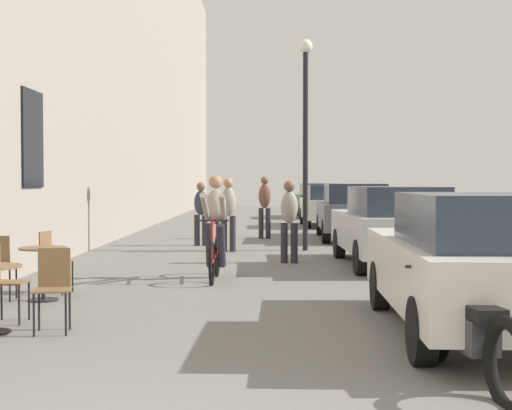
# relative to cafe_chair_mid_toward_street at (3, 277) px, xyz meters

# --- Properties ---
(cafe_chair_mid_toward_street) EXTENTS (0.39, 0.39, 0.89)m
(cafe_chair_mid_toward_street) POSITION_rel_cafe_chair_mid_toward_street_xyz_m (0.00, 0.00, 0.00)
(cafe_chair_mid_toward_street) COLOR black
(cafe_chair_mid_toward_street) RESTS_ON ground_plane
(cafe_chair_mid_toward_wall) EXTENTS (0.43, 0.43, 0.89)m
(cafe_chair_mid_toward_wall) POSITION_rel_cafe_chair_mid_toward_street_xyz_m (0.71, -0.50, 0.00)
(cafe_chair_mid_toward_wall) COLOR black
(cafe_chair_mid_toward_wall) RESTS_ON ground_plane
(cafe_table_far) EXTENTS (0.64, 0.64, 0.72)m
(cafe_table_far) POSITION_rel_cafe_chair_mid_toward_street_xyz_m (-0.01, 1.53, 0.00)
(cafe_table_far) COLOR black
(cafe_table_far) RESTS_ON ground_plane
(cafe_chair_far_toward_street) EXTENTS (0.45, 0.45, 0.89)m
(cafe_chair_far_toward_street) POSITION_rel_cafe_chair_mid_toward_street_xyz_m (-0.08, 2.19, 0.00)
(cafe_chair_far_toward_street) COLOR black
(cafe_chair_far_toward_street) RESTS_ON ground_plane
(cyclist_on_bicycle) EXTENTS (0.52, 1.76, 1.74)m
(cyclist_on_bicycle) POSITION_rel_cafe_chair_mid_toward_street_xyz_m (2.17, 3.68, 0.29)
(cyclist_on_bicycle) COLOR black
(cyclist_on_bicycle) RESTS_ON ground_plane
(pedestrian_near) EXTENTS (0.37, 0.28, 1.63)m
(pedestrian_near) POSITION_rel_cafe_chair_mid_toward_street_xyz_m (3.47, 6.07, 0.40)
(pedestrian_near) COLOR #26262D
(pedestrian_near) RESTS_ON ground_plane
(pedestrian_mid) EXTENTS (0.35, 0.25, 1.68)m
(pedestrian_mid) POSITION_rel_cafe_chair_mid_toward_street_xyz_m (2.16, 8.36, 0.43)
(pedestrian_mid) COLOR #26262D
(pedestrian_mid) RESTS_ON ground_plane
(pedestrian_far) EXTENTS (0.35, 0.25, 1.59)m
(pedestrian_far) POSITION_rel_cafe_chair_mid_toward_street_xyz_m (1.40, 9.92, 0.38)
(pedestrian_far) COLOR #26262D
(pedestrian_far) RESTS_ON ground_plane
(pedestrian_furthest) EXTENTS (0.35, 0.26, 1.75)m
(pedestrian_furthest) POSITION_rel_cafe_chair_mid_toward_street_xyz_m (2.99, 12.14, 0.47)
(pedestrian_furthest) COLOR #26262D
(pedestrian_furthest) RESTS_ON ground_plane
(street_lamp) EXTENTS (0.32, 0.32, 4.90)m
(street_lamp) POSITION_rel_cafe_chair_mid_toward_street_xyz_m (3.94, 8.67, 2.59)
(street_lamp) COLOR black
(street_lamp) RESTS_ON ground_plane
(parked_car_nearest) EXTENTS (1.86, 4.23, 1.49)m
(parked_car_nearest) POSITION_rel_cafe_chair_mid_toward_street_xyz_m (5.18, -0.63, 0.25)
(parked_car_nearest) COLOR beige
(parked_car_nearest) RESTS_ON ground_plane
(parked_car_second) EXTENTS (1.89, 4.30, 1.51)m
(parked_car_second) POSITION_rel_cafe_chair_mid_toward_street_xyz_m (5.40, 5.53, 0.27)
(parked_car_second) COLOR #B7B7BC
(parked_car_second) RESTS_ON ground_plane
(parked_car_third) EXTENTS (1.93, 4.40, 1.55)m
(parked_car_third) POSITION_rel_cafe_chair_mid_toward_street_xyz_m (5.44, 11.88, 0.29)
(parked_car_third) COLOR #595960
(parked_car_third) RESTS_ON ground_plane
(parked_car_fourth) EXTENTS (1.80, 4.19, 1.48)m
(parked_car_fourth) POSITION_rel_cafe_chair_mid_toward_street_xyz_m (5.25, 17.76, 0.25)
(parked_car_fourth) COLOR beige
(parked_car_fourth) RESTS_ON ground_plane
(parked_car_fifth) EXTENTS (1.85, 4.30, 1.52)m
(parked_car_fifth) POSITION_rel_cafe_chair_mid_toward_street_xyz_m (5.36, 24.11, 0.27)
(parked_car_fifth) COLOR #23512D
(parked_car_fifth) RESTS_ON ground_plane
(parked_motorcycle) EXTENTS (0.62, 2.14, 0.92)m
(parked_motorcycle) POSITION_rel_cafe_chair_mid_toward_street_xyz_m (4.62, -2.34, -0.11)
(parked_motorcycle) COLOR black
(parked_motorcycle) RESTS_ON ground_plane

